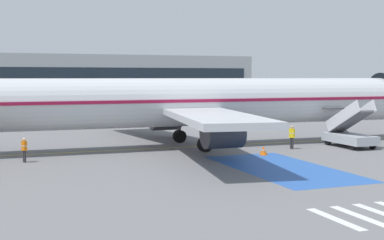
% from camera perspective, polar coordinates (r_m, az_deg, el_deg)
% --- Properties ---
extents(ground_plane, '(600.00, 600.00, 0.00)m').
position_cam_1_polar(ground_plane, '(43.96, 0.17, -2.85)').
color(ground_plane, slate).
extents(apron_leadline_yellow, '(81.68, 1.40, 0.01)m').
position_cam_1_polar(apron_leadline_yellow, '(44.44, 2.05, -2.77)').
color(apron_leadline_yellow, gold).
rests_on(apron_leadline_yellow, ground_plane).
extents(apron_stand_patch_blue, '(5.74, 12.29, 0.01)m').
position_cam_1_polar(apron_stand_patch_blue, '(34.21, 9.61, -5.06)').
color(apron_stand_patch_blue, '#2856A8').
rests_on(apron_stand_patch_blue, ground_plane).
extents(apron_walkway_bar_0, '(0.44, 3.60, 0.01)m').
position_cam_1_polar(apron_walkway_bar_0, '(22.67, 15.01, -10.15)').
color(apron_walkway_bar_0, silver).
rests_on(apron_walkway_bar_0, ground_plane).
extents(apron_walkway_bar_1, '(0.44, 3.60, 0.01)m').
position_cam_1_polar(apron_walkway_bar_1, '(23.38, 17.43, -9.75)').
color(apron_walkway_bar_1, silver).
rests_on(apron_walkway_bar_1, ground_plane).
extents(apron_walkway_bar_2, '(0.44, 3.60, 0.01)m').
position_cam_1_polar(apron_walkway_bar_2, '(24.12, 19.70, -9.37)').
color(apron_walkway_bar_2, silver).
rests_on(apron_walkway_bar_2, ground_plane).
extents(airliner, '(47.83, 31.76, 11.39)m').
position_cam_1_polar(airliner, '(43.89, 1.32, 1.93)').
color(airliner, silver).
rests_on(airliner, ground_plane).
extents(boarding_stairs_forward, '(2.27, 5.26, 3.95)m').
position_cam_1_polar(boarding_stairs_forward, '(45.47, 16.44, -1.55)').
color(boarding_stairs_forward, '#ADB2BA').
rests_on(boarding_stairs_forward, ground_plane).
extents(fuel_tanker, '(10.30, 2.98, 3.55)m').
position_cam_1_polar(fuel_tanker, '(63.37, -13.20, 0.96)').
color(fuel_tanker, '#38383D').
rests_on(fuel_tanker, ground_plane).
extents(ground_crew_0, '(0.40, 0.49, 1.87)m').
position_cam_1_polar(ground_crew_0, '(43.10, 10.61, -1.63)').
color(ground_crew_0, '#2D2D33').
rests_on(ground_crew_0, ground_plane).
extents(ground_crew_1, '(0.39, 0.49, 1.66)m').
position_cam_1_polar(ground_crew_1, '(37.50, -17.46, -2.90)').
color(ground_crew_1, '#2D2D33').
rests_on(ground_crew_1, ground_plane).
extents(traffic_cone_1, '(0.60, 0.60, 0.67)m').
position_cam_1_polar(traffic_cone_1, '(39.56, 7.63, -3.24)').
color(traffic_cone_1, orange).
rests_on(traffic_cone_1, ground_plane).
extents(terminal_building, '(107.14, 12.10, 10.75)m').
position_cam_1_polar(terminal_building, '(125.34, -17.42, 4.26)').
color(terminal_building, '#9EA3A8').
rests_on(terminal_building, ground_plane).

